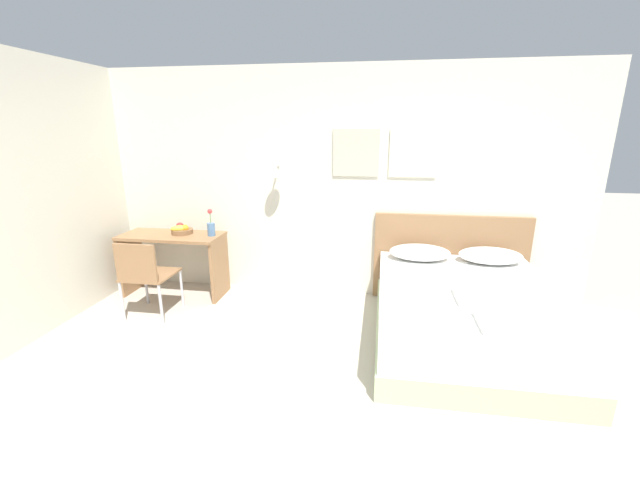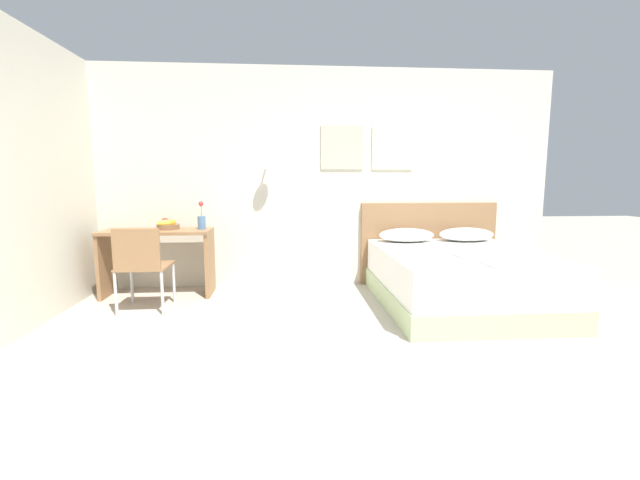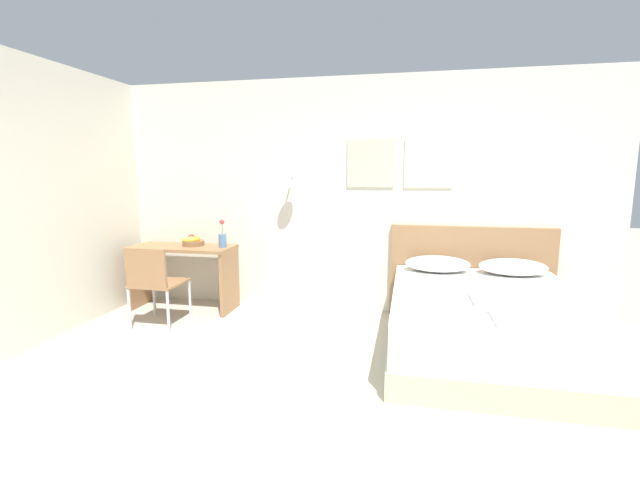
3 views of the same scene
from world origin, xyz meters
name	(u,v)px [view 1 (image 1 of 3)]	position (x,y,z in m)	size (l,w,h in m)	color
ground_plane	(256,480)	(0.00, 0.00, 0.00)	(24.00, 24.00, 0.00)	#B2A899
wall_back	(326,185)	(0.01, 2.83, 1.33)	(5.96, 0.31, 2.65)	beige
bed	(464,316)	(1.46, 1.76, 0.29)	(1.61, 1.96, 0.58)	#B2C693
headboard	(449,259)	(1.46, 2.77, 0.51)	(1.73, 0.06, 1.03)	#8E6642
pillow_left	(420,252)	(1.09, 2.49, 0.66)	(0.66, 0.40, 0.16)	white
pillow_right	(490,256)	(1.83, 2.49, 0.66)	(0.66, 0.40, 0.16)	white
folded_towel_near_foot	(474,297)	(1.46, 1.46, 0.61)	(0.30, 0.34, 0.06)	white
folded_towel_mid_bed	(504,323)	(1.56, 1.01, 0.61)	(0.35, 0.33, 0.06)	white
desk	(173,253)	(-1.80, 2.44, 0.53)	(1.20, 0.51, 0.75)	#8E6642
desk_chair	(144,272)	(-1.77, 1.80, 0.51)	(0.48, 0.48, 0.86)	#8E6642
fruit_bowl	(182,230)	(-1.69, 2.49, 0.80)	(0.25, 0.25, 0.13)	brown
flower_vase	(211,227)	(-1.30, 2.47, 0.86)	(0.09, 0.09, 0.32)	#4C7099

